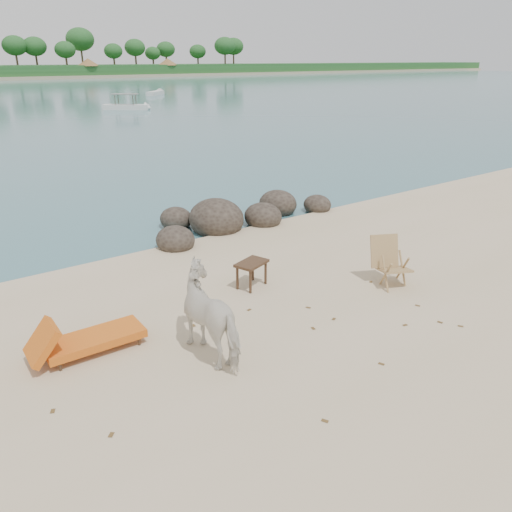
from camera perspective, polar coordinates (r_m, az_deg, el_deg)
The scene contains 8 objects.
boulders at distance 15.06m, azimuth -2.51°, elevation 4.48°, with size 6.33×2.92×1.17m.
cow at distance 8.27m, azimuth -4.68°, elevation -6.76°, with size 0.79×1.73×1.46m, color silver.
side_table at distance 10.78m, azimuth -0.50°, elevation -2.27°, with size 0.71×0.46×0.57m, color #352215, non-canonical shape.
lounge_chair at distance 8.95m, azimuth -18.01°, elevation -8.62°, with size 2.05×0.72×0.61m, color #D35A18, non-canonical shape.
deck_chair at distance 11.17m, azimuth 15.59°, elevation -0.87°, with size 0.68×0.74×1.06m, color #AB8255, non-canonical shape.
boat_mid at distance 52.78m, azimuth -14.73°, elevation 17.25°, with size 4.98×1.12×2.44m, color silver, non-canonical shape.
boat_far at distance 73.93m, azimuth -11.44°, elevation 17.86°, with size 5.10×1.15×0.59m, color silver, non-canonical shape.
dead_leaves at distance 9.21m, azimuth 6.95°, elevation -8.85°, with size 8.12×6.13×0.00m.
Camera 1 is at (-5.45, -5.46, 4.65)m, focal length 35.00 mm.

